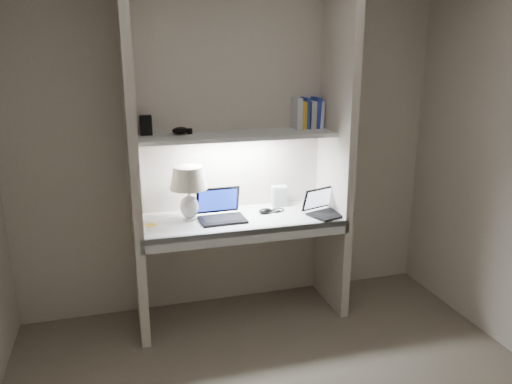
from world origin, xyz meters
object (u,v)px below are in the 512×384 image
object	(u,v)px
table_lamp	(189,184)
speaker	(279,196)
laptop_netbook	(326,208)
book_row	(307,114)
laptop_main	(221,212)

from	to	relation	value
table_lamp	speaker	bearing A→B (deg)	11.38
laptop_netbook	book_row	bearing A→B (deg)	79.89
table_lamp	laptop_netbook	xyz separation A→B (m)	(0.99, -0.14, -0.22)
laptop_main	book_row	xyz separation A→B (m)	(0.72, 0.20, 0.65)
laptop_netbook	laptop_main	bearing A→B (deg)	152.88
laptop_main	speaker	world-z (taller)	laptop_main
table_lamp	laptop_netbook	bearing A→B (deg)	-8.18
book_row	speaker	bearing A→B (deg)	-176.33
laptop_main	speaker	xyz separation A→B (m)	(0.50, 0.18, 0.03)
speaker	table_lamp	bearing A→B (deg)	-161.05
laptop_main	speaker	size ratio (longest dim) A/B	2.08
table_lamp	laptop_netbook	world-z (taller)	table_lamp
table_lamp	book_row	distance (m)	1.05
speaker	laptop_netbook	bearing A→B (deg)	-39.13
table_lamp	book_row	bearing A→B (deg)	9.60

